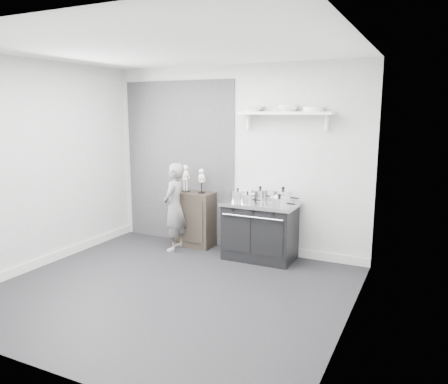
% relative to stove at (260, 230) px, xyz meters
% --- Properties ---
extents(ground, '(4.00, 4.00, 0.00)m').
position_rel_stove_xyz_m(ground, '(-0.54, -1.48, -0.41)').
color(ground, black).
rests_on(ground, ground).
extents(room_shell, '(4.02, 3.62, 2.71)m').
position_rel_stove_xyz_m(room_shell, '(-0.63, -1.33, 1.23)').
color(room_shell, '#AFAFAD').
rests_on(room_shell, ground).
extents(wall_shelf, '(1.30, 0.26, 0.24)m').
position_rel_stove_xyz_m(wall_shelf, '(0.26, 0.20, 1.60)').
color(wall_shelf, white).
rests_on(wall_shelf, room_shell).
extents(stove, '(1.01, 0.63, 0.81)m').
position_rel_stove_xyz_m(stove, '(0.00, 0.00, 0.00)').
color(stove, black).
rests_on(stove, ground).
extents(side_cabinet, '(0.64, 0.37, 0.84)m').
position_rel_stove_xyz_m(side_cabinet, '(-1.15, 0.13, 0.01)').
color(side_cabinet, black).
rests_on(side_cabinet, ground).
extents(child, '(0.36, 0.51, 1.30)m').
position_rel_stove_xyz_m(child, '(-1.28, -0.18, 0.24)').
color(child, slate).
rests_on(child, ground).
extents(pot_front_left, '(0.28, 0.20, 0.19)m').
position_rel_stove_xyz_m(pot_front_left, '(-0.30, -0.09, 0.48)').
color(pot_front_left, white).
rests_on(pot_front_left, stove).
extents(pot_back_left, '(0.34, 0.26, 0.21)m').
position_rel_stove_xyz_m(pot_back_left, '(-0.05, 0.11, 0.48)').
color(pot_back_left, white).
rests_on(pot_back_left, stove).
extents(pot_back_right, '(0.36, 0.27, 0.23)m').
position_rel_stove_xyz_m(pot_back_right, '(0.29, 0.09, 0.49)').
color(pot_back_right, white).
rests_on(pot_back_right, stove).
extents(pot_front_right, '(0.35, 0.26, 0.18)m').
position_rel_stove_xyz_m(pot_front_right, '(0.34, -0.19, 0.47)').
color(pot_front_right, white).
rests_on(pot_front_right, stove).
extents(pot_front_center, '(0.29, 0.20, 0.17)m').
position_rel_stove_xyz_m(pot_front_center, '(-0.13, -0.16, 0.47)').
color(pot_front_center, white).
rests_on(pot_front_center, stove).
extents(skeleton_full, '(0.13, 0.09, 0.47)m').
position_rel_stove_xyz_m(skeleton_full, '(-1.28, 0.13, 0.66)').
color(skeleton_full, silver).
rests_on(skeleton_full, side_cabinet).
extents(skeleton_torso, '(0.12, 0.08, 0.42)m').
position_rel_stove_xyz_m(skeleton_torso, '(-1.00, 0.13, 0.64)').
color(skeleton_torso, silver).
rests_on(skeleton_torso, side_cabinet).
extents(bowl_large, '(0.31, 0.31, 0.07)m').
position_rel_stove_xyz_m(bowl_large, '(-0.21, 0.19, 1.67)').
color(bowl_large, white).
rests_on(bowl_large, wall_shelf).
extents(bowl_small, '(0.27, 0.27, 0.08)m').
position_rel_stove_xyz_m(bowl_small, '(0.30, 0.19, 1.67)').
color(bowl_small, white).
rests_on(bowl_small, wall_shelf).
extents(plate_stack, '(0.27, 0.27, 0.06)m').
position_rel_stove_xyz_m(plate_stack, '(0.64, 0.19, 1.66)').
color(plate_stack, white).
rests_on(plate_stack, wall_shelf).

